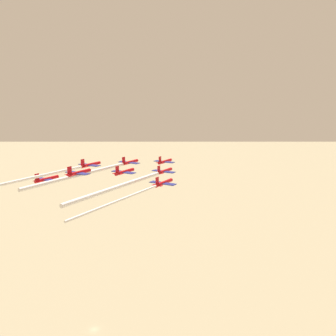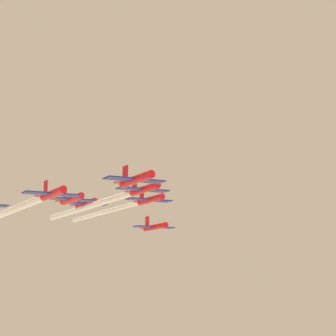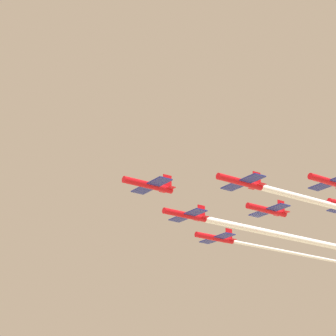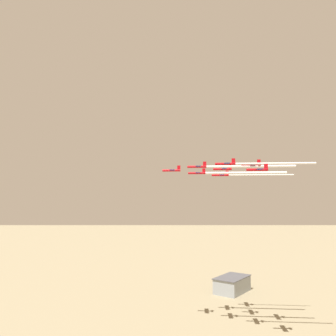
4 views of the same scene
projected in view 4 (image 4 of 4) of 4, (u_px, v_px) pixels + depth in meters
name	position (u px, v px, depth m)	size (l,w,h in m)	color
hangar	(232.00, 284.00, 263.07)	(32.81, 19.37, 12.11)	gray
jet_0	(172.00, 170.00, 188.06)	(9.66, 9.85, 3.48)	#B20C14
jet_1	(198.00, 167.00, 178.51)	(9.66, 9.85, 3.48)	#B20C14
jet_2	(197.00, 173.00, 195.26)	(9.66, 9.85, 3.48)	#B20C14
jet_3	(226.00, 164.00, 168.90)	(9.66, 9.85, 3.48)	#B20C14
jet_4	(223.00, 169.00, 185.75)	(9.66, 9.85, 3.48)	#B20C14
jet_5	(221.00, 175.00, 202.49)	(9.66, 9.85, 3.48)	#B20C14
jet_6	(258.00, 170.00, 158.83)	(9.66, 9.85, 3.48)	#B20C14
jet_7	(252.00, 165.00, 176.23)	(9.66, 9.85, 3.48)	#B20C14
smoke_trail_1	(251.00, 166.00, 176.19)	(26.15, 40.82, 1.24)	white
smoke_trail_2	(246.00, 173.00, 192.95)	(26.18, 40.78, 1.34)	white
smoke_trail_3	(275.00, 163.00, 166.87)	(22.17, 34.67, 0.98)	white
smoke_trail_5	(261.00, 175.00, 200.51)	(21.40, 33.65, 0.71)	white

